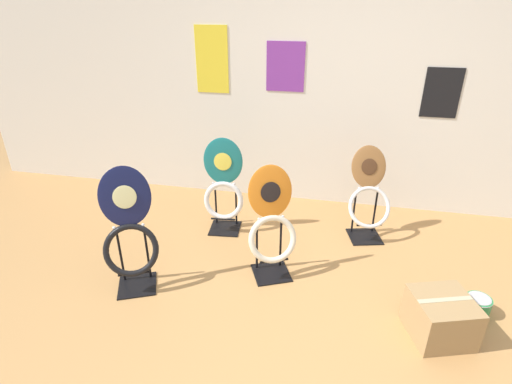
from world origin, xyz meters
The scene contains 8 objects.
ground_plane centered at (0.00, 0.00, 0.00)m, with size 14.00×14.00×0.00m, color #B7844C.
wall_back centered at (0.00, 2.28, 1.30)m, with size 8.00×0.07×2.60m.
toilet_seat_display_navy_moon centered at (-1.39, 0.53, 0.43)m, with size 0.45×0.39×0.95m.
toilet_seat_display_orange_sun centered at (-0.41, 0.89, 0.43)m, with size 0.42×0.38×0.90m.
toilet_seat_display_teal_sax centered at (-0.95, 1.46, 0.41)m, with size 0.38×0.31×0.90m.
toilet_seat_display_woodgrain centered at (0.34, 1.62, 0.40)m, with size 0.42×0.42×0.83m.
paint_can centered at (1.08, 0.73, 0.08)m, with size 0.17×0.17×0.14m.
storage_box centered at (0.77, 0.47, 0.15)m, with size 0.46×0.45×0.29m.
Camera 1 is at (0.02, -1.68, 2.00)m, focal length 28.00 mm.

